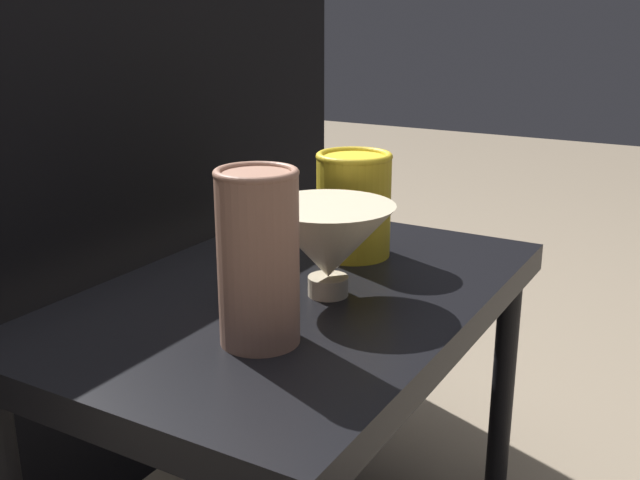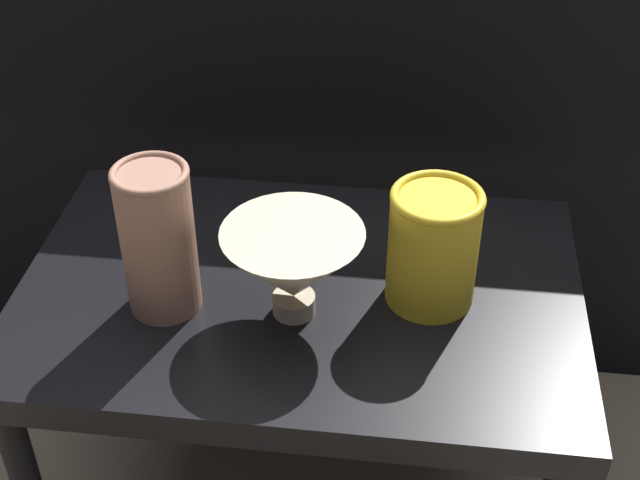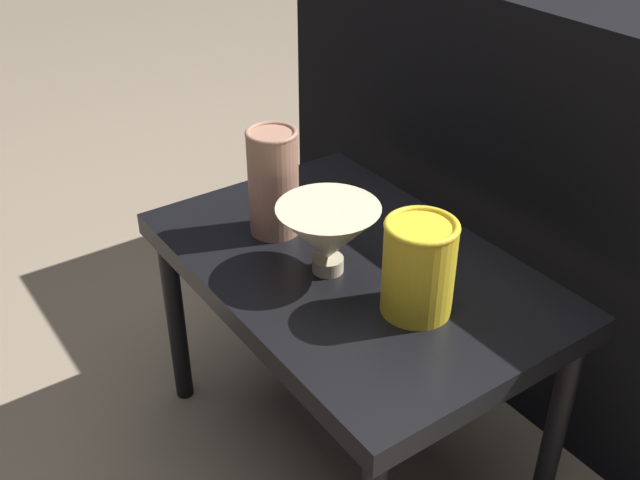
# 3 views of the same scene
# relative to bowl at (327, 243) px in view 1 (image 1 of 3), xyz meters

# --- Properties ---
(table) EXTENTS (0.70, 0.46, 0.44)m
(table) POSITION_rel_bowl_xyz_m (0.00, 0.05, -0.12)
(table) COLOR black
(table) RESTS_ON ground_plane
(bowl) EXTENTS (0.17, 0.17, 0.12)m
(bowl) POSITION_rel_bowl_xyz_m (0.00, 0.00, 0.00)
(bowl) COLOR #C1B293
(bowl) RESTS_ON table
(vase_textured_left) EXTENTS (0.09, 0.09, 0.19)m
(vase_textured_left) POSITION_rel_bowl_xyz_m (-0.15, -0.00, 0.03)
(vase_textured_left) COLOR #996B56
(vase_textured_left) RESTS_ON table
(vase_colorful_right) EXTENTS (0.11, 0.11, 0.15)m
(vase_colorful_right) POSITION_rel_bowl_xyz_m (0.16, 0.05, 0.01)
(vase_colorful_right) COLOR gold
(vase_colorful_right) RESTS_ON table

